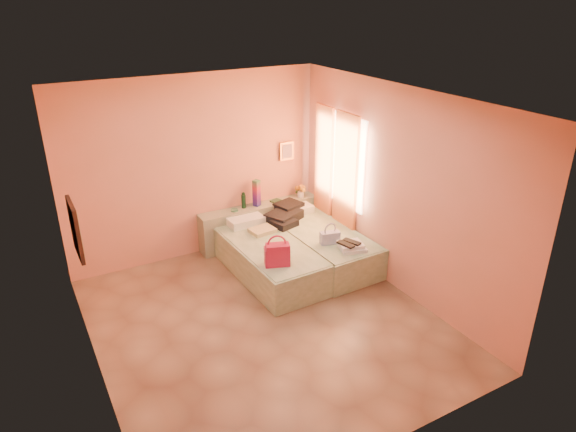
# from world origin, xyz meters

# --- Properties ---
(ground) EXTENTS (4.50, 4.50, 0.00)m
(ground) POSITION_xyz_m (0.00, 0.00, 0.00)
(ground) COLOR tan
(ground) RESTS_ON ground
(room_walls) EXTENTS (4.02, 4.51, 2.81)m
(room_walls) POSITION_xyz_m (0.21, 0.57, 1.79)
(room_walls) COLOR #F19880
(room_walls) RESTS_ON ground
(headboard_ledge) EXTENTS (2.05, 0.30, 0.65)m
(headboard_ledge) POSITION_xyz_m (0.98, 2.10, 0.33)
(headboard_ledge) COLOR gray
(headboard_ledge) RESTS_ON ground
(bed_left) EXTENTS (0.95, 2.02, 0.50)m
(bed_left) POSITION_xyz_m (0.60, 1.05, 0.25)
(bed_left) COLOR beige
(bed_left) RESTS_ON ground
(bed_right) EXTENTS (0.95, 2.02, 0.50)m
(bed_right) POSITION_xyz_m (1.50, 1.05, 0.25)
(bed_right) COLOR beige
(bed_right) RESTS_ON ground
(water_bottle) EXTENTS (0.09, 0.09, 0.25)m
(water_bottle) POSITION_xyz_m (0.71, 2.12, 0.78)
(water_bottle) COLOR #133420
(water_bottle) RESTS_ON headboard_ledge
(rainbow_box) EXTENTS (0.13, 0.13, 0.43)m
(rainbow_box) POSITION_xyz_m (0.93, 2.11, 0.87)
(rainbow_box) COLOR #B9163E
(rainbow_box) RESTS_ON headboard_ledge
(small_dish) EXTENTS (0.15, 0.15, 0.03)m
(small_dish) POSITION_xyz_m (0.52, 2.08, 0.66)
(small_dish) COLOR #4D8E64
(small_dish) RESTS_ON headboard_ledge
(green_book) EXTENTS (0.19, 0.16, 0.03)m
(green_book) POSITION_xyz_m (1.28, 2.11, 0.66)
(green_book) COLOR #294E2D
(green_book) RESTS_ON headboard_ledge
(flower_vase) EXTENTS (0.27, 0.27, 0.26)m
(flower_vase) POSITION_xyz_m (1.74, 2.08, 0.78)
(flower_vase) COLOR white
(flower_vase) RESTS_ON headboard_ledge
(magenta_handbag) EXTENTS (0.37, 0.29, 0.31)m
(magenta_handbag) POSITION_xyz_m (0.42, 0.46, 0.65)
(magenta_handbag) COLOR #B9163E
(magenta_handbag) RESTS_ON bed_left
(khaki_garment) EXTENTS (0.39, 0.33, 0.06)m
(khaki_garment) POSITION_xyz_m (0.70, 1.45, 0.53)
(khaki_garment) COLOR tan
(khaki_garment) RESTS_ON bed_left
(clothes_pile) EXTENTS (0.79, 0.79, 0.18)m
(clothes_pile) POSITION_xyz_m (1.25, 1.68, 0.59)
(clothes_pile) COLOR black
(clothes_pile) RESTS_ON bed_right
(blue_handbag) EXTENTS (0.30, 0.18, 0.18)m
(blue_handbag) POSITION_xyz_m (1.38, 0.64, 0.59)
(blue_handbag) COLOR #404D9A
(blue_handbag) RESTS_ON bed_right
(towel_stack) EXTENTS (0.42, 0.39, 0.10)m
(towel_stack) POSITION_xyz_m (1.55, 0.32, 0.55)
(towel_stack) COLOR white
(towel_stack) RESTS_ON bed_right
(sandal_pair) EXTENTS (0.26, 0.30, 0.03)m
(sandal_pair) POSITION_xyz_m (1.49, 0.32, 0.61)
(sandal_pair) COLOR black
(sandal_pair) RESTS_ON towel_stack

